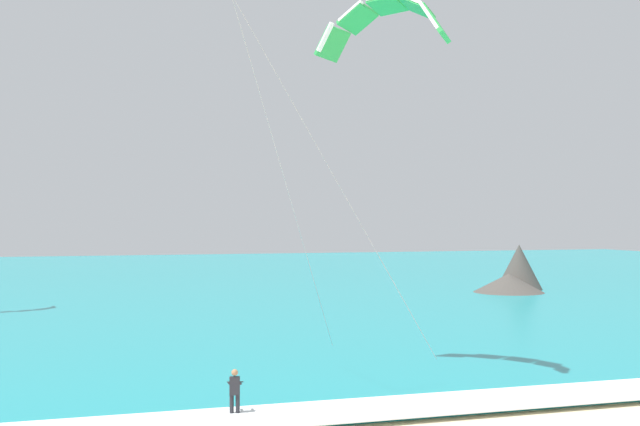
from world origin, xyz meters
The scene contains 6 objects.
sea centered at (0.00, 73.95, 0.10)m, with size 200.00×120.00×0.20m, color teal.
surf_foam centered at (0.00, 14.95, 0.22)m, with size 200.00×3.09×0.04m, color white.
surfboard centered at (-2.98, 15.62, 0.03)m, with size 0.74×1.46×0.09m.
kitesurfer centered at (-2.98, 15.64, 0.94)m, with size 0.60×0.59×1.69m.
kite_primary centered at (4.08, 20.18, 14.94)m, with size 9.16×6.95×14.74m.
headland_right centered at (29.29, 52.37, 1.53)m, with size 8.16×8.05×4.34m.
Camera 1 is at (-7.69, -9.91, 6.66)m, focal length 43.68 mm.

